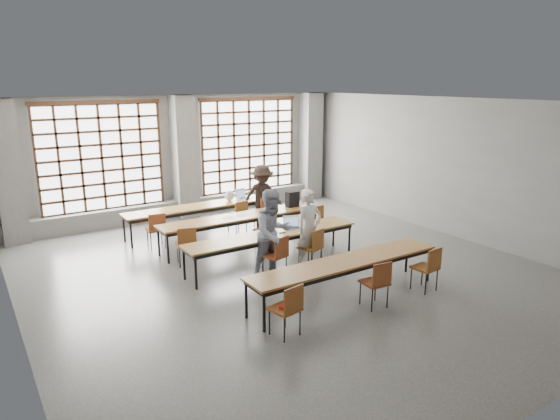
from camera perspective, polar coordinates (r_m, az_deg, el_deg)
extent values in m
plane|color=#474744|center=(10.59, 0.56, -7.01)|extent=(11.00, 11.00, 0.00)
plane|color=silver|center=(9.85, 0.61, 12.27)|extent=(11.00, 11.00, 0.00)
plane|color=#61615F|center=(14.90, -11.29, 6.06)|extent=(10.00, 0.00, 10.00)
plane|color=#61615F|center=(6.46, 28.95, -6.86)|extent=(10.00, 0.00, 10.00)
plane|color=#61615F|center=(8.49, -28.82, -1.98)|extent=(0.00, 11.00, 11.00)
plane|color=#61615F|center=(13.46, 18.66, 4.66)|extent=(0.00, 11.00, 11.00)
cube|color=#5C5C5A|center=(13.62, -28.66, 3.74)|extent=(0.60, 0.55, 3.50)
cube|color=#5C5C5A|center=(14.64, -10.87, 5.93)|extent=(0.60, 0.55, 3.50)
cube|color=#5C5C5A|center=(16.84, 3.51, 7.29)|extent=(0.60, 0.55, 3.50)
cube|color=white|center=(14.19, -19.77, 5.66)|extent=(3.20, 0.02, 2.80)
cube|color=black|center=(14.11, -19.69, 5.63)|extent=(3.20, 0.05, 2.80)
cube|color=black|center=(14.39, -19.19, -0.08)|extent=(3.32, 0.07, 0.10)
cube|color=black|center=(13.97, -20.21, 11.50)|extent=(3.32, 0.07, 0.10)
cube|color=white|center=(15.82, -3.67, 7.35)|extent=(3.20, 0.02, 2.80)
cube|color=black|center=(15.75, -3.52, 7.32)|extent=(3.20, 0.05, 2.80)
cube|color=black|center=(16.00, -3.44, 2.17)|extent=(3.32, 0.07, 0.10)
cube|color=black|center=(15.63, -3.61, 12.60)|extent=(3.32, 0.07, 0.10)
cube|color=#5C5C5A|center=(15.01, -10.72, 0.30)|extent=(9.80, 0.35, 0.50)
cube|color=brown|center=(13.18, -9.14, 0.43)|extent=(4.00, 0.70, 0.04)
cube|color=black|center=(13.20, -9.13, 0.18)|extent=(3.90, 0.64, 0.08)
cylinder|color=black|center=(12.39, -16.64, -2.69)|extent=(0.05, 0.05, 0.69)
cylinder|color=black|center=(12.93, -17.39, -2.03)|extent=(0.05, 0.05, 0.69)
cylinder|color=black|center=(13.89, -1.35, -0.20)|extent=(0.05, 0.05, 0.69)
cylinder|color=black|center=(14.37, -2.57, 0.30)|extent=(0.05, 0.05, 0.69)
cube|color=brown|center=(12.07, -4.74, -0.76)|extent=(4.00, 0.70, 0.04)
cube|color=black|center=(12.09, -4.73, -1.04)|extent=(3.90, 0.64, 0.08)
cylinder|color=black|center=(11.18, -12.69, -4.32)|extent=(0.05, 0.05, 0.69)
cylinder|color=black|center=(11.70, -13.70, -3.52)|extent=(0.05, 0.05, 0.69)
cylinder|color=black|center=(12.93, 3.41, -1.37)|extent=(0.05, 0.05, 0.69)
cylinder|color=black|center=(13.38, 1.94, -0.79)|extent=(0.05, 0.05, 0.69)
cube|color=brown|center=(10.69, -0.85, -2.77)|extent=(4.00, 0.70, 0.04)
cube|color=black|center=(10.71, -0.85, -3.07)|extent=(3.90, 0.64, 0.08)
cylinder|color=black|center=(9.73, -9.60, -7.07)|extent=(0.05, 0.05, 0.69)
cylinder|color=black|center=(10.23, -10.91, -6.02)|extent=(0.05, 0.05, 0.69)
cylinder|color=black|center=(11.68, 7.93, -3.26)|extent=(0.05, 0.05, 0.69)
cylinder|color=black|center=(12.10, 6.13, -2.56)|extent=(0.05, 0.05, 0.69)
cube|color=brown|center=(9.19, 7.53, -5.87)|extent=(4.00, 0.70, 0.04)
cube|color=black|center=(9.21, 7.52, -6.22)|extent=(3.90, 0.64, 0.08)
cylinder|color=black|center=(8.07, -1.83, -11.58)|extent=(0.05, 0.05, 0.69)
cylinder|color=black|center=(8.53, -3.88, -10.11)|extent=(0.05, 0.05, 0.69)
cylinder|color=black|center=(10.42, 16.62, -5.99)|extent=(0.05, 0.05, 0.69)
cylinder|color=black|center=(10.78, 14.28, -5.14)|extent=(0.05, 0.05, 0.69)
cube|color=brown|center=(12.27, -14.01, -2.17)|extent=(0.46, 0.46, 0.04)
cube|color=brown|center=(12.02, -13.85, -1.37)|extent=(0.40, 0.07, 0.40)
cylinder|color=black|center=(12.34, -13.94, -3.17)|extent=(0.02, 0.02, 0.45)
cube|color=brown|center=(13.11, -4.92, -0.69)|extent=(0.48, 0.48, 0.04)
cube|color=brown|center=(12.90, -4.40, 0.12)|extent=(0.40, 0.09, 0.40)
cylinder|color=black|center=(13.17, -4.90, -1.64)|extent=(0.02, 0.02, 0.45)
cube|color=maroon|center=(13.49, -1.93, -0.20)|extent=(0.43, 0.43, 0.04)
cube|color=maroon|center=(13.27, -1.47, 0.57)|extent=(0.40, 0.04, 0.40)
cylinder|color=black|center=(13.55, -1.92, -1.12)|extent=(0.02, 0.02, 0.45)
cube|color=brown|center=(11.02, -10.68, -3.91)|extent=(0.51, 0.51, 0.04)
cube|color=brown|center=(10.76, -10.59, -3.07)|extent=(0.39, 0.13, 0.40)
cylinder|color=black|center=(11.09, -10.63, -5.01)|extent=(0.02, 0.02, 0.45)
cube|color=brown|center=(11.87, -1.75, -2.29)|extent=(0.48, 0.48, 0.04)
cube|color=brown|center=(11.66, -1.11, -1.42)|extent=(0.40, 0.10, 0.40)
cylinder|color=black|center=(11.94, -1.74, -3.32)|extent=(0.02, 0.02, 0.45)
cube|color=brown|center=(12.63, 3.68, -1.27)|extent=(0.48, 0.48, 0.04)
cube|color=brown|center=(12.43, 4.35, -0.44)|extent=(0.40, 0.09, 0.40)
cylinder|color=black|center=(12.69, 3.67, -2.24)|extent=(0.02, 0.02, 0.45)
cube|color=brown|center=(10.18, -0.62, -5.22)|extent=(0.51, 0.51, 0.04)
cube|color=brown|center=(9.98, 0.22, -4.24)|extent=(0.39, 0.13, 0.40)
cylinder|color=black|center=(10.26, -0.62, -6.40)|extent=(0.02, 0.02, 0.45)
cube|color=brown|center=(10.66, 3.47, -4.31)|extent=(0.53, 0.53, 0.04)
cube|color=brown|center=(10.48, 4.38, -3.34)|extent=(0.39, 0.15, 0.40)
cylinder|color=black|center=(10.74, 3.45, -5.44)|extent=(0.02, 0.02, 0.45)
cube|color=brown|center=(7.94, 0.55, -11.22)|extent=(0.49, 0.49, 0.04)
cube|color=brown|center=(7.71, 1.59, -10.15)|extent=(0.40, 0.10, 0.40)
cylinder|color=black|center=(8.04, 0.54, -12.66)|extent=(0.02, 0.02, 0.45)
cube|color=maroon|center=(9.04, 10.74, -8.15)|extent=(0.46, 0.46, 0.04)
cube|color=maroon|center=(8.81, 11.62, -7.20)|extent=(0.40, 0.07, 0.40)
cylinder|color=black|center=(9.12, 10.67, -9.45)|extent=(0.02, 0.02, 0.45)
cube|color=brown|center=(9.93, 16.22, -6.36)|extent=(0.45, 0.45, 0.04)
cube|color=brown|center=(9.74, 17.25, -5.41)|extent=(0.40, 0.06, 0.40)
cylinder|color=black|center=(10.01, 16.12, -7.57)|extent=(0.02, 0.02, 0.45)
imported|color=silver|center=(10.58, 3.34, -2.17)|extent=(0.66, 0.47, 1.71)
imported|color=navy|center=(10.07, -0.78, -2.66)|extent=(0.92, 0.74, 1.83)
imported|color=black|center=(13.43, -2.05, 1.54)|extent=(1.23, 0.89, 1.72)
cube|color=#B0B0B4|center=(11.01, 1.43, -2.08)|extent=(0.43, 0.37, 0.02)
cube|color=black|center=(11.00, 1.44, -2.04)|extent=(0.34, 0.28, 0.00)
cube|color=#B0B0B4|center=(11.11, 1.27, -1.28)|extent=(0.36, 0.19, 0.26)
cube|color=#83A1E2|center=(11.10, 1.28, -1.42)|extent=(0.31, 0.16, 0.21)
cube|color=silver|center=(13.80, -4.12, 1.35)|extent=(0.42, 0.36, 0.02)
cube|color=black|center=(13.79, -4.09, 1.40)|extent=(0.34, 0.27, 0.00)
cube|color=silver|center=(13.87, -4.56, 1.92)|extent=(0.36, 0.18, 0.26)
cube|color=#91AEFA|center=(13.86, -4.52, 1.81)|extent=(0.31, 0.15, 0.21)
ellipsoid|color=white|center=(11.18, 3.33, -1.80)|extent=(0.11, 0.09, 0.04)
cube|color=#2A822B|center=(10.71, -1.31, -2.37)|extent=(0.27, 0.18, 0.09)
cube|color=black|center=(10.69, 0.25, -2.60)|extent=(0.14, 0.09, 0.01)
cube|color=white|center=(11.89, -5.90, -0.93)|extent=(0.33, 0.27, 0.00)
cube|color=silver|center=(12.11, -4.33, -0.60)|extent=(0.36, 0.31, 0.00)
cube|color=black|center=(12.86, 1.41, 1.27)|extent=(0.32, 0.20, 0.40)
ellipsoid|color=silver|center=(13.57, -5.79, 1.66)|extent=(0.30, 0.26, 0.29)
cube|color=#A91E14|center=(7.92, 0.55, -10.90)|extent=(0.22, 0.15, 0.06)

